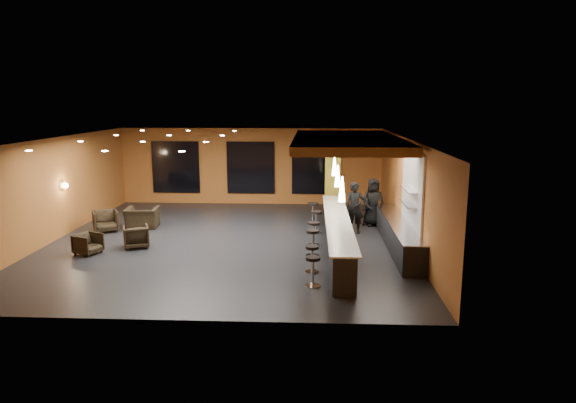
{
  "coord_description": "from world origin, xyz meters",
  "views": [
    {
      "loc": [
        2.83,
        -16.92,
        4.75
      ],
      "look_at": [
        2.0,
        0.5,
        1.3
      ],
      "focal_mm": 32.0,
      "sensor_mm": 36.0,
      "label": 1
    }
  ],
  "objects_px": {
    "armchair_c": "(106,221)",
    "bar_stool_4": "(316,219)",
    "staff_a": "(355,208)",
    "bar_counter": "(337,236)",
    "bar_stool_2": "(313,239)",
    "column": "(332,176)",
    "staff_b": "(372,206)",
    "pendant_2": "(334,166)",
    "staff_c": "(373,202)",
    "armchair_a": "(88,244)",
    "bar_stool_0": "(313,267)",
    "bar_stool_5": "(313,211)",
    "armchair_d": "(142,218)",
    "armchair_b": "(136,236)",
    "pendant_0": "(342,189)",
    "pendant_1": "(338,176)",
    "prep_counter": "(398,234)",
    "bar_stool_1": "(312,256)",
    "bar_stool_3": "(314,231)"
  },
  "relations": [
    {
      "from": "pendant_1",
      "to": "armchair_d",
      "type": "height_order",
      "value": "pendant_1"
    },
    {
      "from": "column",
      "to": "pendant_1",
      "type": "relative_size",
      "value": 5.0
    },
    {
      "from": "staff_c",
      "to": "armchair_d",
      "type": "relative_size",
      "value": 1.55
    },
    {
      "from": "staff_a",
      "to": "bar_stool_4",
      "type": "relative_size",
      "value": 2.26
    },
    {
      "from": "prep_counter",
      "to": "pendant_0",
      "type": "height_order",
      "value": "pendant_0"
    },
    {
      "from": "staff_b",
      "to": "armchair_d",
      "type": "distance_m",
      "value": 8.74
    },
    {
      "from": "bar_counter",
      "to": "staff_a",
      "type": "height_order",
      "value": "staff_a"
    },
    {
      "from": "armchair_c",
      "to": "bar_stool_5",
      "type": "distance_m",
      "value": 7.75
    },
    {
      "from": "staff_a",
      "to": "bar_stool_2",
      "type": "relative_size",
      "value": 2.24
    },
    {
      "from": "armchair_c",
      "to": "bar_stool_4",
      "type": "relative_size",
      "value": 1.04
    },
    {
      "from": "pendant_2",
      "to": "armchair_a",
      "type": "xyz_separation_m",
      "value": [
        -7.83,
        -3.72,
        -2.02
      ]
    },
    {
      "from": "staff_b",
      "to": "bar_stool_4",
      "type": "relative_size",
      "value": 1.83
    },
    {
      "from": "bar_stool_4",
      "to": "armchair_a",
      "type": "bearing_deg",
      "value": -158.26
    },
    {
      "from": "pendant_2",
      "to": "bar_stool_3",
      "type": "xyz_separation_m",
      "value": [
        -0.75,
        -2.44,
        -1.84
      ]
    },
    {
      "from": "staff_a",
      "to": "armchair_c",
      "type": "relative_size",
      "value": 2.18
    },
    {
      "from": "column",
      "to": "bar_stool_2",
      "type": "xyz_separation_m",
      "value": [
        -0.79,
        -5.24,
        -1.21
      ]
    },
    {
      "from": "prep_counter",
      "to": "bar_stool_1",
      "type": "xyz_separation_m",
      "value": [
        -2.8,
        -2.66,
        0.06
      ]
    },
    {
      "from": "staff_c",
      "to": "armchair_a",
      "type": "relative_size",
      "value": 2.56
    },
    {
      "from": "prep_counter",
      "to": "staff_b",
      "type": "height_order",
      "value": "staff_b"
    },
    {
      "from": "staff_b",
      "to": "bar_stool_5",
      "type": "relative_size",
      "value": 1.75
    },
    {
      "from": "pendant_0",
      "to": "staff_b",
      "type": "xyz_separation_m",
      "value": [
        1.47,
        5.41,
        -1.59
      ]
    },
    {
      "from": "bar_stool_4",
      "to": "bar_stool_0",
      "type": "bearing_deg",
      "value": -91.33
    },
    {
      "from": "column",
      "to": "bar_stool_1",
      "type": "bearing_deg",
      "value": -96.78
    },
    {
      "from": "staff_c",
      "to": "bar_stool_0",
      "type": "height_order",
      "value": "staff_c"
    },
    {
      "from": "staff_b",
      "to": "bar_stool_2",
      "type": "xyz_separation_m",
      "value": [
        -2.26,
        -4.05,
        -0.22
      ]
    },
    {
      "from": "bar_counter",
      "to": "bar_stool_2",
      "type": "height_order",
      "value": "bar_counter"
    },
    {
      "from": "staff_c",
      "to": "bar_stool_1",
      "type": "xyz_separation_m",
      "value": [
        -2.33,
        -5.62,
        -0.42
      ]
    },
    {
      "from": "column",
      "to": "pendant_2",
      "type": "distance_m",
      "value": 1.71
    },
    {
      "from": "column",
      "to": "staff_a",
      "type": "relative_size",
      "value": 1.87
    },
    {
      "from": "bar_counter",
      "to": "bar_stool_3",
      "type": "bearing_deg",
      "value": 143.65
    },
    {
      "from": "armchair_d",
      "to": "bar_stool_2",
      "type": "distance_m",
      "value": 7.26
    },
    {
      "from": "armchair_a",
      "to": "armchair_b",
      "type": "relative_size",
      "value": 0.89
    },
    {
      "from": "staff_c",
      "to": "bar_stool_1",
      "type": "relative_size",
      "value": 2.38
    },
    {
      "from": "armchair_d",
      "to": "staff_c",
      "type": "bearing_deg",
      "value": 179.94
    },
    {
      "from": "pendant_2",
      "to": "staff_c",
      "type": "height_order",
      "value": "pendant_2"
    },
    {
      "from": "pendant_0",
      "to": "armchair_d",
      "type": "height_order",
      "value": "pendant_0"
    },
    {
      "from": "column",
      "to": "pendant_2",
      "type": "height_order",
      "value": "column"
    },
    {
      "from": "pendant_0",
      "to": "staff_c",
      "type": "distance_m",
      "value": 5.85
    },
    {
      "from": "pendant_0",
      "to": "armchair_a",
      "type": "height_order",
      "value": "pendant_0"
    },
    {
      "from": "armchair_c",
      "to": "bar_stool_1",
      "type": "relative_size",
      "value": 1.12
    },
    {
      "from": "armchair_a",
      "to": "bar_stool_0",
      "type": "height_order",
      "value": "bar_stool_0"
    },
    {
      "from": "staff_c",
      "to": "bar_stool_5",
      "type": "xyz_separation_m",
      "value": [
        -2.3,
        0.03,
        -0.36
      ]
    },
    {
      "from": "bar_stool_3",
      "to": "bar_stool_5",
      "type": "distance_m",
      "value": 2.94
    },
    {
      "from": "column",
      "to": "bar_stool_5",
      "type": "xyz_separation_m",
      "value": [
        -0.78,
        -1.11,
        -1.2
      ]
    },
    {
      "from": "bar_stool_5",
      "to": "armchair_a",
      "type": "bearing_deg",
      "value": -149.21
    },
    {
      "from": "armchair_c",
      "to": "bar_stool_0",
      "type": "height_order",
      "value": "bar_stool_0"
    },
    {
      "from": "bar_stool_0",
      "to": "column",
      "type": "bearing_deg",
      "value": 84.33
    },
    {
      "from": "armchair_a",
      "to": "bar_stool_4",
      "type": "bearing_deg",
      "value": -45.9
    },
    {
      "from": "bar_stool_5",
      "to": "armchair_d",
      "type": "bearing_deg",
      "value": -172.99
    },
    {
      "from": "armchair_c",
      "to": "bar_stool_2",
      "type": "bearing_deg",
      "value": -48.23
    }
  ]
}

